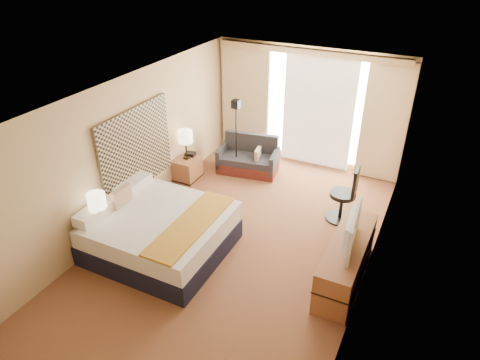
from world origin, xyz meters
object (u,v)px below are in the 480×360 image
at_px(floor_lamp, 236,122).
at_px(television, 347,228).
at_px(media_dresser, 346,261).
at_px(desk_chair, 346,197).
at_px(nightstand_right, 187,171).
at_px(bed, 160,232).
at_px(loveseat, 249,160).
at_px(lamp_left, 97,201).
at_px(lamp_right, 185,137).
at_px(nightstand_left, 105,237).

distance_m(floor_lamp, television, 3.78).
bearing_deg(media_dresser, desk_chair, 104.75).
distance_m(nightstand_right, floor_lamp, 1.43).
relative_size(nightstand_right, bed, 0.27).
bearing_deg(loveseat, bed, -101.59).
xyz_separation_m(bed, floor_lamp, (-0.09, 2.95, 0.81)).
xyz_separation_m(desk_chair, television, (0.36, -1.64, 0.50)).
bearing_deg(loveseat, floor_lamp, -147.65).
relative_size(lamp_left, lamp_right, 0.95).
bearing_deg(floor_lamp, lamp_left, -101.31).
relative_size(nightstand_right, lamp_left, 0.93).
distance_m(nightstand_right, television, 4.02).
height_order(media_dresser, desk_chair, desk_chair).
bearing_deg(television, loveseat, 41.61).
height_order(lamp_left, lamp_right, lamp_right).
bearing_deg(floor_lamp, television, -39.13).
bearing_deg(nightstand_right, nightstand_left, -90.00).
bearing_deg(lamp_right, desk_chair, 1.48).
relative_size(media_dresser, lamp_left, 3.03).
bearing_deg(loveseat, media_dresser, -51.31).
xyz_separation_m(loveseat, lamp_left, (-0.89, -3.60, 0.75)).
bearing_deg(loveseat, television, -52.77).
bearing_deg(desk_chair, nightstand_left, -144.83).
relative_size(media_dresser, desk_chair, 1.65).
bearing_deg(lamp_right, television, -23.04).
bearing_deg(bed, floor_lamp, 91.73).
distance_m(media_dresser, lamp_left, 3.89).
relative_size(nightstand_right, television, 0.55).
relative_size(nightstand_left, nightstand_right, 1.00).
height_order(loveseat, lamp_right, lamp_right).
bearing_deg(lamp_left, bed, 31.14).
distance_m(media_dresser, television, 0.64).
distance_m(media_dresser, floor_lamp, 3.85).
relative_size(media_dresser, bed, 0.87).
relative_size(nightstand_right, loveseat, 0.40).
relative_size(nightstand_left, media_dresser, 0.31).
relative_size(floor_lamp, lamp_left, 2.80).
distance_m(loveseat, desk_chair, 2.55).
bearing_deg(media_dresser, nightstand_left, -164.16).
height_order(nightstand_left, television, television).
xyz_separation_m(nightstand_left, desk_chair, (3.29, 2.61, 0.21)).
height_order(nightstand_right, media_dresser, media_dresser).
height_order(lamp_right, television, television).
bearing_deg(lamp_right, bed, -69.00).
xyz_separation_m(media_dresser, loveseat, (-2.77, 2.49, -0.09)).
relative_size(bed, floor_lamp, 1.24).
relative_size(nightstand_left, floor_lamp, 0.33).
distance_m(floor_lamp, lamp_left, 3.49).
bearing_deg(nightstand_right, loveseat, 48.12).
distance_m(loveseat, television, 3.81).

